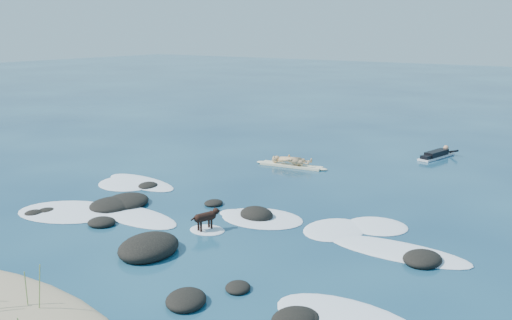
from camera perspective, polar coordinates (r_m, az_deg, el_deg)
The scene contains 6 objects.
ground at distance 17.99m, azimuth -4.00°, elevation -5.70°, with size 160.00×160.00×0.00m, color #0A2642.
reef_rocks at distance 16.43m, azimuth -8.13°, elevation -7.28°, with size 12.38×7.32×0.61m.
breaking_foam at distance 17.50m, azimuth -3.73°, elevation -6.20°, with size 14.81×7.61×0.12m.
standing_surfer_rig at distance 24.17m, azimuth 3.56°, elevation 1.01°, with size 3.26×0.93×1.86m.
paddling_surfer_rig at distance 27.20m, azimuth 17.64°, elevation 0.54°, with size 1.28×2.65×0.46m.
dog at distance 16.66m, azimuth -4.98°, elevation -5.67°, with size 0.46×1.02×0.67m.
Camera 1 is at (10.70, -13.25, 5.80)m, focal length 40.00 mm.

